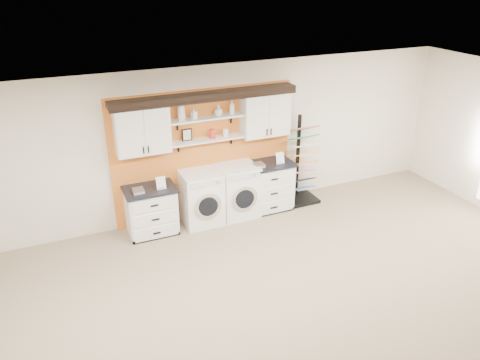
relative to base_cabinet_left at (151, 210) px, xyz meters
name	(u,v)px	position (x,y,z in m)	size (l,w,h in m)	color
floor	(316,354)	(1.13, -3.64, -0.44)	(10.00, 10.00, 0.00)	gray
ceiling	(335,139)	(1.13, -3.64, 2.36)	(10.00, 10.00, 0.00)	white
wall_back	(204,143)	(1.13, 0.36, 0.96)	(10.00, 10.00, 0.00)	silver
accent_panel	(205,154)	(1.13, 0.32, 0.76)	(3.40, 0.07, 2.40)	#CB6822
upper_cabinet_left	(142,129)	(0.00, 0.15, 1.44)	(0.90, 0.35, 0.84)	silver
upper_cabinet_right	(265,113)	(2.26, 0.15, 1.44)	(0.90, 0.35, 0.84)	silver
shelf_lower	(207,140)	(1.13, 0.16, 1.09)	(1.32, 0.28, 0.03)	silver
shelf_upper	(206,118)	(1.13, 0.16, 1.49)	(1.32, 0.28, 0.03)	silver
crown_molding	(205,95)	(1.13, 0.17, 1.89)	(3.30, 0.41, 0.13)	black
picture_frame	(187,135)	(0.78, 0.21, 1.22)	(0.18, 0.02, 0.22)	black
canister_red	(212,134)	(1.23, 0.16, 1.19)	(0.11, 0.11, 0.16)	red
canister_cream	(225,133)	(1.48, 0.16, 1.18)	(0.10, 0.10, 0.14)	silver
base_cabinet_left	(151,210)	(0.00, 0.00, 0.00)	(0.89, 0.66, 0.87)	silver
base_cabinet_right	(267,186)	(2.26, 0.00, 0.04)	(0.98, 0.66, 0.96)	silver
washer	(202,198)	(0.94, 0.00, 0.06)	(0.71, 0.71, 0.99)	white
dryer	(237,191)	(1.64, 0.00, 0.07)	(0.72, 0.71, 1.00)	white
sample_rack	(301,175)	(3.03, 0.04, 0.11)	(0.64, 0.53, 1.75)	black
soap_bottle_a	(181,110)	(0.69, 0.16, 1.68)	(0.13, 0.13, 0.34)	silver
soap_bottle_b	(194,113)	(0.91, 0.16, 1.60)	(0.08, 0.09, 0.18)	silver
soap_bottle_c	(218,110)	(1.35, 0.16, 1.60)	(0.15, 0.15, 0.19)	silver
soap_bottle_d	(232,107)	(1.61, 0.16, 1.64)	(0.10, 0.10, 0.26)	silver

